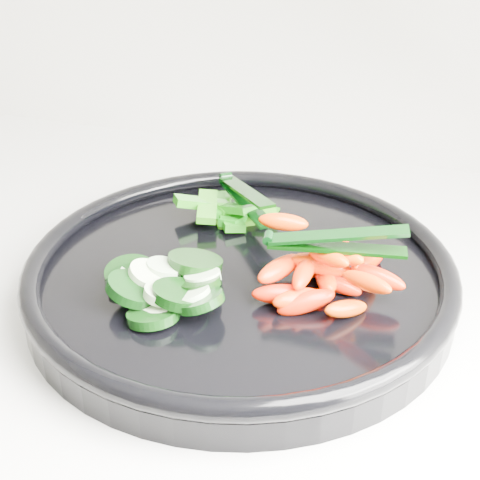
% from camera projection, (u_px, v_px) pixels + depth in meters
% --- Properties ---
extents(veggie_tray, '(0.43, 0.43, 0.04)m').
position_uv_depth(veggie_tray, '(240.00, 274.00, 0.59)').
color(veggie_tray, black).
rests_on(veggie_tray, counter).
extents(cucumber_pile, '(0.13, 0.12, 0.04)m').
position_uv_depth(cucumber_pile, '(160.00, 283.00, 0.55)').
color(cucumber_pile, black).
rests_on(cucumber_pile, veggie_tray).
extents(carrot_pile, '(0.14, 0.13, 0.05)m').
position_uv_depth(carrot_pile, '(323.00, 272.00, 0.55)').
color(carrot_pile, '#EE2D00').
rests_on(carrot_pile, veggie_tray).
extents(pepper_pile, '(0.11, 0.08, 0.03)m').
position_uv_depth(pepper_pile, '(229.00, 211.00, 0.67)').
color(pepper_pile, '#0D6C0A').
rests_on(pepper_pile, veggie_tray).
extents(tong_carrot, '(0.11, 0.03, 0.02)m').
position_uv_depth(tong_carrot, '(333.00, 241.00, 0.53)').
color(tong_carrot, black).
rests_on(tong_carrot, carrot_pile).
extents(tong_pepper, '(0.08, 0.10, 0.02)m').
position_uv_depth(tong_pepper, '(244.00, 195.00, 0.66)').
color(tong_pepper, black).
rests_on(tong_pepper, pepper_pile).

